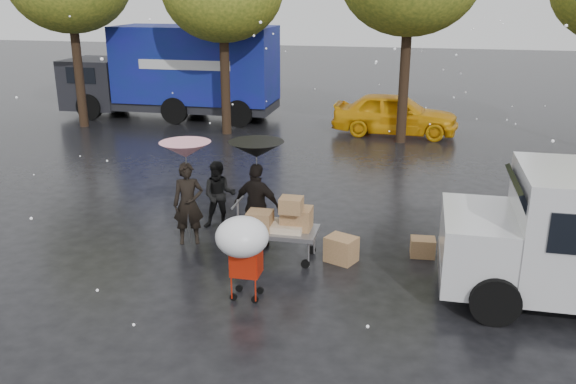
% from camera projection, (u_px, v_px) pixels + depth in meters
% --- Properties ---
extents(ground, '(90.00, 90.00, 0.00)m').
position_uv_depth(ground, '(242.00, 260.00, 11.37)').
color(ground, black).
rests_on(ground, ground).
extents(person_pink, '(0.70, 0.57, 1.64)m').
position_uv_depth(person_pink, '(188.00, 204.00, 11.89)').
color(person_pink, black).
rests_on(person_pink, ground).
extents(person_middle, '(0.82, 0.71, 1.44)m').
position_uv_depth(person_middle, '(219.00, 195.00, 12.70)').
color(person_middle, black).
rests_on(person_middle, ground).
extents(person_black, '(1.06, 0.63, 1.70)m').
position_uv_depth(person_black, '(257.00, 207.00, 11.65)').
color(person_black, black).
rests_on(person_black, ground).
extents(umbrella_pink, '(0.98, 0.98, 2.06)m').
position_uv_depth(umbrella_pink, '(185.00, 150.00, 11.55)').
color(umbrella_pink, '#4C4C4C').
rests_on(umbrella_pink, ground).
extents(umbrella_black, '(1.04, 1.04, 2.13)m').
position_uv_depth(umbrella_black, '(256.00, 150.00, 11.29)').
color(umbrella_black, '#4C4C4C').
rests_on(umbrella_black, ground).
extents(vendor_cart, '(1.52, 0.80, 1.27)m').
position_uv_depth(vendor_cart, '(281.00, 222.00, 11.21)').
color(vendor_cart, slate).
rests_on(vendor_cart, ground).
extents(shopping_cart, '(0.84, 0.84, 1.46)m').
position_uv_depth(shopping_cart, '(243.00, 241.00, 9.52)').
color(shopping_cart, red).
rests_on(shopping_cart, ground).
extents(blue_truck, '(8.30, 2.60, 3.50)m').
position_uv_depth(blue_truck, '(176.00, 72.00, 23.47)').
color(blue_truck, navy).
rests_on(blue_truck, ground).
extents(box_ground_near, '(0.66, 0.60, 0.48)m').
position_uv_depth(box_ground_near, '(341.00, 249.00, 11.25)').
color(box_ground_near, brown).
rests_on(box_ground_near, ground).
extents(box_ground_far, '(0.48, 0.38, 0.35)m').
position_uv_depth(box_ground_far, '(423.00, 247.00, 11.49)').
color(box_ground_far, brown).
rests_on(box_ground_far, ground).
extents(yellow_taxi, '(4.32, 1.88, 1.45)m').
position_uv_depth(yellow_taxi, '(395.00, 114.00, 20.98)').
color(yellow_taxi, '#E89F0C').
rests_on(yellow_taxi, ground).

